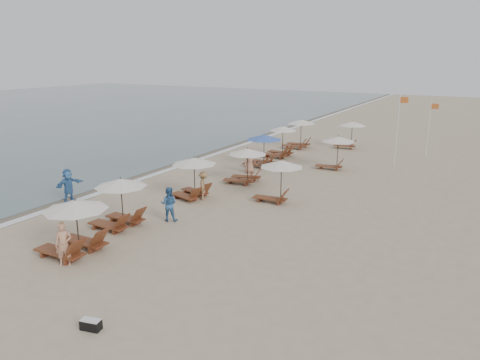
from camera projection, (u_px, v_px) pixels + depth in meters
The scene contains 21 objects.
ground at pixel (258, 249), 18.23m from camera, with size 160.00×160.00×0.00m, color tan.
wet_sand_band at pixel (165, 164), 32.56m from camera, with size 3.20×140.00×0.01m, color #6B5E4C.
foam_line at pixel (180, 166), 31.94m from camera, with size 0.50×140.00×0.02m, color white.
lounger_station_0 at pixel (73, 227), 17.54m from camera, with size 2.77×2.45×2.19m.
lounger_station_1 at pixel (118, 203), 20.29m from camera, with size 2.55×2.28×2.26m.
lounger_station_2 at pixel (192, 175), 24.48m from camera, with size 2.52×2.38×2.23m.
lounger_station_3 at pixel (245, 164), 27.51m from camera, with size 2.50×2.30×2.11m.
lounger_station_4 at pixel (262, 148), 31.57m from camera, with size 2.57×2.45×2.22m.
lounger_station_5 at pixel (280, 143), 34.55m from camera, with size 2.46×2.03×2.36m.
lounger_station_6 at pixel (298, 134), 37.86m from camera, with size 2.59×2.27×2.38m.
inland_station_0 at pixel (277, 175), 23.73m from camera, with size 2.54×2.24×2.22m.
inland_station_1 at pixel (335, 148), 30.69m from camera, with size 2.54×2.24×2.22m.
inland_station_2 at pixel (350, 131), 37.62m from camera, with size 2.55×2.24×2.22m.
beachgoer_near at pixel (64, 244), 16.65m from camera, with size 0.60×0.39×1.64m, color tan.
beachgoer_mid_a at pixel (169, 204), 21.21m from camera, with size 0.79×0.61×1.62m, color #316095.
beachgoer_mid_b at pixel (204, 186), 24.35m from camera, with size 0.99×0.57×1.53m, color #99754E.
beachgoer_far_b at pixel (250, 160), 29.86m from camera, with size 0.85×0.55×1.74m, color #AC735D.
waterline_walker at pixel (68, 185), 24.11m from camera, with size 1.60×0.51×1.73m, color #3769A6.
duffel_bag at pixel (91, 324), 12.87m from camera, with size 0.62×0.40×0.32m.
flag_pole_near at pixel (398, 127), 31.39m from camera, with size 0.60×0.08×4.92m.
flag_pole_far at pixel (429, 126), 34.64m from camera, with size 0.60×0.08×4.16m.
Camera 1 is at (7.67, -15.06, 7.40)m, focal length 34.64 mm.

